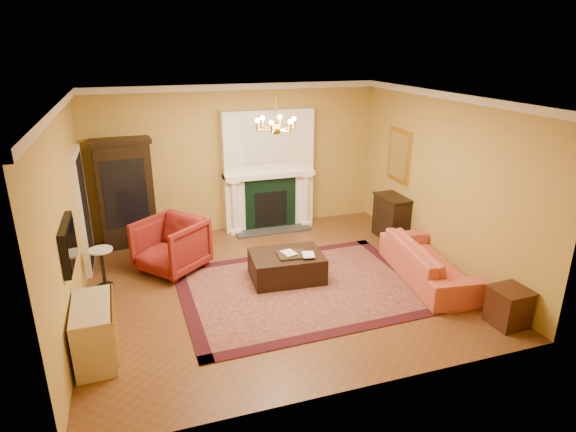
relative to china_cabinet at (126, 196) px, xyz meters
name	(u,v)px	position (x,y,z in m)	size (l,w,h in m)	color
floor	(277,284)	(2.25, -2.49, -1.01)	(6.00, 5.50, 0.02)	brown
ceiling	(276,97)	(2.25, -2.49, 2.01)	(6.00, 5.50, 0.02)	white
wall_back	(238,159)	(2.25, 0.27, 0.50)	(6.00, 0.02, 3.00)	gold
wall_front	(354,273)	(2.25, -5.25, 0.50)	(6.00, 0.02, 3.00)	gold
wall_left	(66,218)	(-0.76, -2.49, 0.50)	(0.02, 5.50, 3.00)	gold
wall_right	(442,181)	(5.26, -2.49, 0.50)	(0.02, 5.50, 3.00)	gold
fireplace	(268,173)	(2.85, 0.08, 0.19)	(1.90, 0.70, 2.50)	white
crown_molding	(259,96)	(2.25, -1.53, 1.94)	(6.00, 5.50, 0.12)	white
doorway	(84,210)	(-0.70, -0.79, 0.04)	(0.08, 1.05, 2.10)	silver
tv_panel	(69,244)	(-0.69, -3.09, 0.35)	(0.09, 0.95, 0.58)	black
gilt_mirror	(399,155)	(5.22, -1.09, 0.65)	(0.06, 0.76, 1.05)	gold
chandelier	(276,125)	(2.25, -2.49, 1.61)	(0.63, 0.55, 0.53)	gold
oriental_rug	(302,288)	(2.59, -2.78, -0.99)	(3.84, 2.88, 0.02)	#420E17
china_cabinet	(126,196)	(0.00, 0.00, 0.00)	(1.00, 0.46, 2.00)	black
wingback_armchair	(171,243)	(0.67, -1.43, -0.49)	(0.99, 0.93, 1.02)	maroon
pedestal_table	(103,265)	(-0.45, -1.74, -0.61)	(0.38, 0.38, 0.67)	black
commode	(95,332)	(-0.48, -3.68, -0.63)	(0.47, 1.00, 0.75)	#C8BA92
coral_sofa	(429,256)	(4.69, -3.13, -0.57)	(2.20, 0.64, 0.86)	#BB433B
end_table	(509,308)	(4.97, -4.67, -0.74)	(0.45, 0.45, 0.53)	#3D1D10
console_table	(392,218)	(5.03, -1.30, -0.58)	(0.44, 0.76, 0.85)	black
leather_ottoman	(287,266)	(2.45, -2.38, -0.77)	(1.18, 0.86, 0.44)	black
ottoman_tray	(292,255)	(2.53, -2.47, -0.53)	(0.48, 0.37, 0.03)	black
book_a	(284,248)	(2.38, -2.47, -0.38)	(0.20, 0.02, 0.26)	gray
book_b	(303,248)	(2.66, -2.58, -0.39)	(0.19, 0.02, 0.26)	gray
topiary_left	(242,162)	(2.30, 0.04, 0.47)	(0.17, 0.17, 0.44)	tan
topiary_right	(305,159)	(3.64, 0.04, 0.44)	(0.14, 0.14, 0.39)	tan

